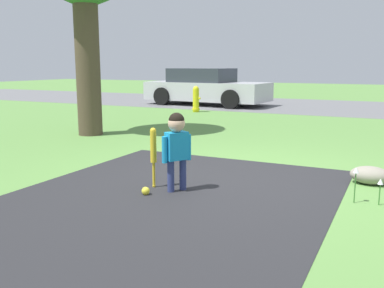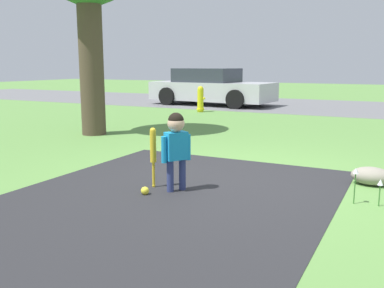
{
  "view_description": "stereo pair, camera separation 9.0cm",
  "coord_description": "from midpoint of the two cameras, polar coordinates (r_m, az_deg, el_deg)",
  "views": [
    {
      "loc": [
        1.85,
        -5.13,
        1.45
      ],
      "look_at": [
        -0.42,
        -0.48,
        0.49
      ],
      "focal_mm": 40.0,
      "sensor_mm": 36.0,
      "label": 1
    },
    {
      "loc": [
        1.93,
        -5.08,
        1.45
      ],
      "look_at": [
        -0.42,
        -0.48,
        0.49
      ],
      "focal_mm": 40.0,
      "sensor_mm": 36.0,
      "label": 2
    }
  ],
  "objects": [
    {
      "name": "baseball_bat",
      "position": [
        5.07,
        -4.7,
        -0.65
      ],
      "size": [
        0.07,
        0.07,
        0.72
      ],
      "color": "yellow",
      "rests_on": "ground"
    },
    {
      "name": "fire_hydrant",
      "position": [
        13.39,
        1.33,
        5.97
      ],
      "size": [
        0.27,
        0.24,
        0.8
      ],
      "color": "yellow",
      "rests_on": "ground"
    },
    {
      "name": "sports_ball",
      "position": [
        4.89,
        -5.77,
        -6.22
      ],
      "size": [
        0.09,
        0.09,
        0.09
      ],
      "color": "yellow",
      "rests_on": "ground"
    },
    {
      "name": "edging_rock",
      "position": [
        5.7,
        23.22,
        -3.94
      ],
      "size": [
        0.48,
        0.33,
        0.22
      ],
      "color": "gray",
      "rests_on": "ground"
    },
    {
      "name": "ground_plane",
      "position": [
        5.63,
        6.55,
        -4.47
      ],
      "size": [
        60.0,
        60.0,
        0.0
      ],
      "primitive_type": "plane",
      "color": "#5B8C42"
    },
    {
      "name": "street_strip",
      "position": [
        15.78,
        20.14,
        4.6
      ],
      "size": [
        40.0,
        6.0,
        0.01
      ],
      "color": "slate",
      "rests_on": "ground"
    },
    {
      "name": "child",
      "position": [
        4.89,
        -1.61,
        0.45
      ],
      "size": [
        0.25,
        0.33,
        0.92
      ],
      "rotation": [
        0.0,
        0.0,
        1.0
      ],
      "color": "navy",
      "rests_on": "ground"
    },
    {
      "name": "driveway_strip",
      "position": [
        3.74,
        -13.17,
        -12.49
      ],
      "size": [
        3.47,
        7.0,
        0.01
      ],
      "color": "#262628",
      "rests_on": "ground"
    },
    {
      "name": "parked_car",
      "position": [
        15.8,
        2.7,
        7.52
      ],
      "size": [
        4.58,
        2.25,
        1.33
      ],
      "rotation": [
        0.0,
        0.0,
        -0.08
      ],
      "color": "#B7B7BC",
      "rests_on": "ground"
    }
  ]
}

